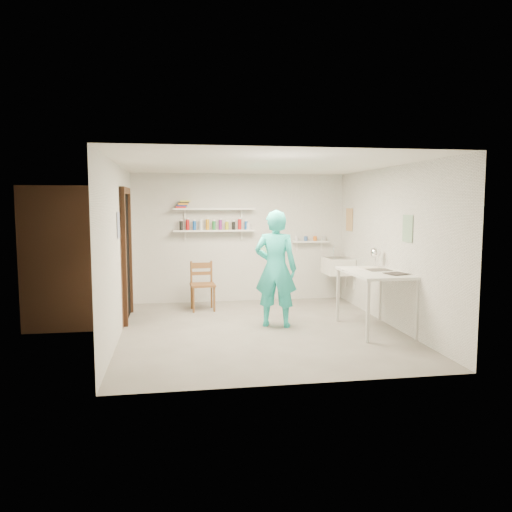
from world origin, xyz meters
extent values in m
cube|color=slate|center=(0.00, 0.00, -0.01)|extent=(4.00, 4.50, 0.02)
cube|color=silver|center=(0.00, 0.00, 2.41)|extent=(4.00, 4.50, 0.02)
cube|color=silver|center=(0.00, 2.26, 1.20)|extent=(4.00, 0.02, 2.40)
cube|color=silver|center=(0.00, -2.26, 1.20)|extent=(4.00, 0.02, 2.40)
cube|color=silver|center=(-2.01, 0.00, 1.20)|extent=(0.02, 4.50, 2.40)
cube|color=silver|center=(2.01, 0.00, 1.20)|extent=(0.02, 4.50, 2.40)
cube|color=black|center=(-1.99, 1.05, 1.00)|extent=(0.02, 0.90, 2.00)
cube|color=brown|center=(-2.70, 1.05, 1.05)|extent=(1.40, 1.50, 2.10)
cube|color=brown|center=(-1.97, 1.05, 2.05)|extent=(0.06, 1.05, 0.10)
cube|color=brown|center=(-1.97, 0.55, 1.00)|extent=(0.06, 0.10, 2.00)
cube|color=brown|center=(-1.97, 1.55, 1.00)|extent=(0.06, 0.10, 2.00)
cube|color=white|center=(-0.50, 2.13, 1.35)|extent=(1.50, 0.22, 0.03)
cube|color=white|center=(-0.50, 2.13, 1.75)|extent=(1.50, 0.22, 0.03)
cube|color=white|center=(1.35, 2.17, 1.12)|extent=(0.70, 0.14, 0.03)
cube|color=#334C7F|center=(-1.99, 0.05, 1.55)|extent=(0.01, 0.28, 0.36)
cube|color=#995933|center=(1.99, 1.80, 1.55)|extent=(0.01, 0.34, 0.42)
cube|color=#3F724C|center=(1.99, -0.55, 1.50)|extent=(0.01, 0.30, 0.38)
cube|color=white|center=(1.75, 1.70, 0.70)|extent=(0.48, 0.60, 0.30)
imported|color=#2AD5CA|center=(0.26, 0.18, 0.88)|extent=(0.75, 0.62, 1.75)
cylinder|color=beige|center=(0.18, 0.39, 1.17)|extent=(0.31, 0.14, 0.32)
cube|color=brown|center=(-0.76, 1.50, 0.44)|extent=(0.44, 0.42, 0.89)
cube|color=silver|center=(1.64, -0.30, 0.43)|extent=(0.78, 1.30, 0.87)
sphere|color=white|center=(1.86, 0.23, 1.09)|extent=(0.16, 0.16, 0.16)
cylinder|color=black|center=(-1.14, 2.13, 1.45)|extent=(0.06, 0.06, 0.17)
cylinder|color=red|center=(-1.01, 2.13, 1.45)|extent=(0.06, 0.06, 0.17)
cylinder|color=blue|center=(-0.88, 2.13, 1.45)|extent=(0.06, 0.06, 0.17)
cylinder|color=white|center=(-0.75, 2.13, 1.45)|extent=(0.06, 0.06, 0.17)
cylinder|color=orange|center=(-0.63, 2.13, 1.45)|extent=(0.06, 0.06, 0.17)
cylinder|color=#268C3F|center=(-0.50, 2.13, 1.45)|extent=(0.06, 0.06, 0.17)
cylinder|color=#8C268C|center=(-0.37, 2.13, 1.45)|extent=(0.06, 0.06, 0.17)
cylinder|color=gold|center=(-0.25, 2.13, 1.45)|extent=(0.06, 0.06, 0.17)
cylinder|color=black|center=(-0.12, 2.13, 1.45)|extent=(0.06, 0.06, 0.17)
cylinder|color=red|center=(0.01, 2.13, 1.45)|extent=(0.06, 0.06, 0.17)
cylinder|color=blue|center=(0.14, 2.13, 1.45)|extent=(0.06, 0.06, 0.17)
cube|color=red|center=(-1.10, 2.13, 1.78)|extent=(0.18, 0.14, 0.03)
cube|color=#1933A5|center=(-1.08, 2.13, 1.81)|extent=(0.18, 0.14, 0.03)
cube|color=orange|center=(-1.06, 2.13, 1.83)|extent=(0.18, 0.14, 0.03)
cube|color=black|center=(-1.04, 2.13, 1.86)|extent=(0.18, 0.14, 0.03)
cube|color=yellow|center=(-1.02, 2.13, 1.89)|extent=(0.18, 0.14, 0.03)
cylinder|color=silver|center=(1.14, 2.17, 1.18)|extent=(0.07, 0.07, 0.09)
cylinder|color=#335999|center=(1.28, 2.17, 1.18)|extent=(0.07, 0.07, 0.09)
cylinder|color=orange|center=(1.42, 2.17, 1.18)|extent=(0.07, 0.07, 0.09)
cylinder|color=#999999|center=(1.56, 2.17, 1.18)|extent=(0.07, 0.07, 0.09)
cube|color=silver|center=(1.64, -0.30, 0.87)|extent=(0.30, 0.22, 0.00)
cube|color=#4C4742|center=(1.64, -0.30, 0.88)|extent=(0.30, 0.22, 0.00)
cube|color=beige|center=(1.64, -0.30, 0.88)|extent=(0.30, 0.22, 0.00)
cube|color=#383330|center=(1.64, -0.30, 0.88)|extent=(0.30, 0.22, 0.00)
camera|label=1|loc=(-1.23, -7.07, 1.85)|focal=35.00mm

